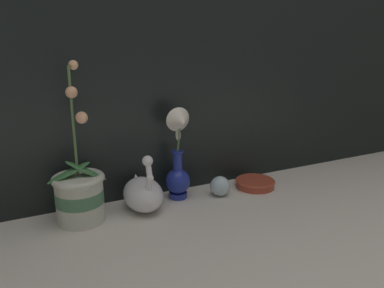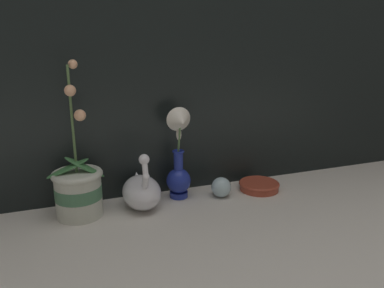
{
  "view_description": "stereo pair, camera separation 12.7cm",
  "coord_description": "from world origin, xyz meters",
  "px_view_note": "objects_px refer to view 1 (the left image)",
  "views": [
    {
      "loc": [
        -0.5,
        -0.99,
        0.55
      ],
      "look_at": [
        0.04,
        0.11,
        0.21
      ],
      "focal_mm": 35.0,
      "sensor_mm": 36.0,
      "label": 1
    },
    {
      "loc": [
        -0.38,
        -1.04,
        0.55
      ],
      "look_at": [
        0.04,
        0.11,
        0.21
      ],
      "focal_mm": 35.0,
      "sensor_mm": 36.0,
      "label": 2
    }
  ],
  "objects_px": {
    "swan_figurine": "(143,193)",
    "amber_dish": "(255,183)",
    "orchid_potted_plant": "(79,193)",
    "blue_vase": "(178,164)",
    "glass_sphere": "(220,186)"
  },
  "relations": [
    {
      "from": "swan_figurine",
      "to": "amber_dish",
      "type": "distance_m",
      "value": 0.45
    },
    {
      "from": "orchid_potted_plant",
      "to": "blue_vase",
      "type": "bearing_deg",
      "value": 3.7
    },
    {
      "from": "blue_vase",
      "to": "orchid_potted_plant",
      "type": "bearing_deg",
      "value": -176.3
    },
    {
      "from": "orchid_potted_plant",
      "to": "glass_sphere",
      "type": "distance_m",
      "value": 0.49
    },
    {
      "from": "blue_vase",
      "to": "swan_figurine",
      "type": "bearing_deg",
      "value": -169.01
    },
    {
      "from": "blue_vase",
      "to": "amber_dish",
      "type": "xyz_separation_m",
      "value": [
        0.31,
        -0.03,
        -0.11
      ]
    },
    {
      "from": "swan_figurine",
      "to": "blue_vase",
      "type": "distance_m",
      "value": 0.16
    },
    {
      "from": "swan_figurine",
      "to": "blue_vase",
      "type": "bearing_deg",
      "value": 10.99
    },
    {
      "from": "orchid_potted_plant",
      "to": "amber_dish",
      "type": "distance_m",
      "value": 0.65
    },
    {
      "from": "orchid_potted_plant",
      "to": "glass_sphere",
      "type": "bearing_deg",
      "value": -2.25
    },
    {
      "from": "blue_vase",
      "to": "amber_dish",
      "type": "height_order",
      "value": "blue_vase"
    },
    {
      "from": "orchid_potted_plant",
      "to": "blue_vase",
      "type": "xyz_separation_m",
      "value": [
        0.34,
        0.02,
        0.04
      ]
    },
    {
      "from": "orchid_potted_plant",
      "to": "swan_figurine",
      "type": "xyz_separation_m",
      "value": [
        0.2,
        -0.01,
        -0.03
      ]
    },
    {
      "from": "swan_figurine",
      "to": "glass_sphere",
      "type": "xyz_separation_m",
      "value": [
        0.29,
        -0.01,
        -0.02
      ]
    },
    {
      "from": "orchid_potted_plant",
      "to": "blue_vase",
      "type": "distance_m",
      "value": 0.34
    }
  ]
}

